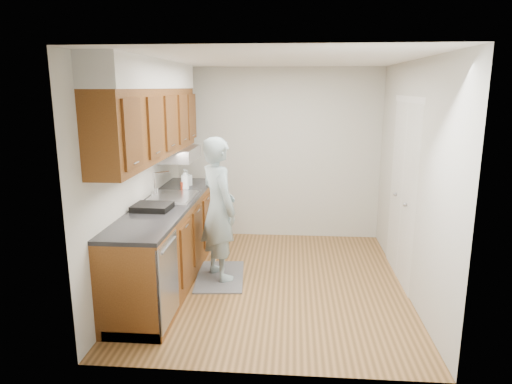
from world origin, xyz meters
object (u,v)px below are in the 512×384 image
at_px(soap_bottle_a, 185,180).
at_px(person, 219,199).
at_px(soap_bottle_b, 187,178).
at_px(dish_rack, 152,207).
at_px(soda_can, 183,186).

bearing_deg(soap_bottle_a, person, -45.30).
distance_m(soap_bottle_b, dish_rack, 1.23).
bearing_deg(soap_bottle_a, soda_can, -144.11).
bearing_deg(person, soap_bottle_b, 0.28).
distance_m(person, soap_bottle_b, 0.96).
bearing_deg(dish_rack, person, 37.61).
relative_size(soap_bottle_a, soda_can, 2.46).
bearing_deg(dish_rack, soap_bottle_b, 88.74).
height_order(soda_can, dish_rack, soda_can).
relative_size(soap_bottle_a, soap_bottle_b, 1.27).
relative_size(soap_bottle_a, dish_rack, 0.71).
height_order(person, soda_can, person).
relative_size(person, soap_bottle_a, 6.85).
bearing_deg(soda_can, soap_bottle_b, 92.48).
bearing_deg(soap_bottle_b, person, -55.10).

